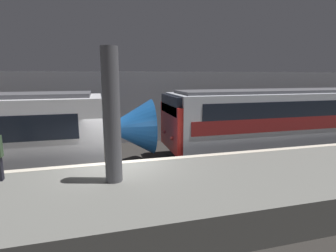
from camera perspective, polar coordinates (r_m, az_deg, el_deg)
name	(u,v)px	position (r m, az deg, el deg)	size (l,w,h in m)	color
ground_plane	(121,188)	(10.11, -10.27, -13.16)	(120.00, 120.00, 0.00)	#282623
platform	(127,202)	(7.91, -9.02, -16.12)	(40.00, 4.40, 1.05)	slate
station_rear_barrier	(110,108)	(16.05, -12.54, 3.77)	(50.00, 0.15, 4.33)	#939399
support_pillar_near	(112,117)	(7.56, -12.14, 2.03)	(0.49, 0.49, 3.84)	#56565B
train_boxy	(315,119)	(16.46, 29.31, 1.31)	(16.74, 3.07, 3.39)	black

